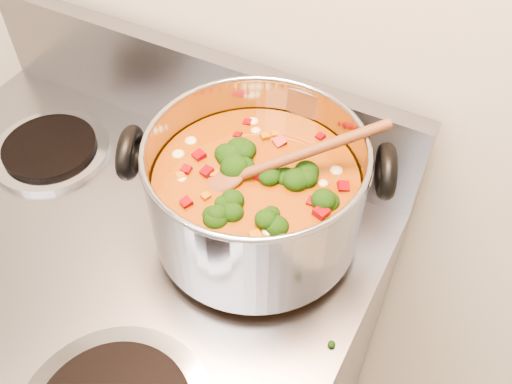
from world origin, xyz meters
TOP-DOWN VIEW (x-y plane):
  - stockpot at (0.21, 1.32)m, footprint 0.34×0.28m
  - wooden_spoon at (0.21, 1.32)m, footprint 0.21×0.17m
  - cooktop_crumbs at (0.23, 1.30)m, footprint 0.31×0.28m

SIDE VIEW (x-z plane):
  - cooktop_crumbs at x=0.23m, z-range 0.92..0.93m
  - stockpot at x=0.21m, z-range 0.92..1.09m
  - wooden_spoon at x=0.21m, z-range 1.01..1.10m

